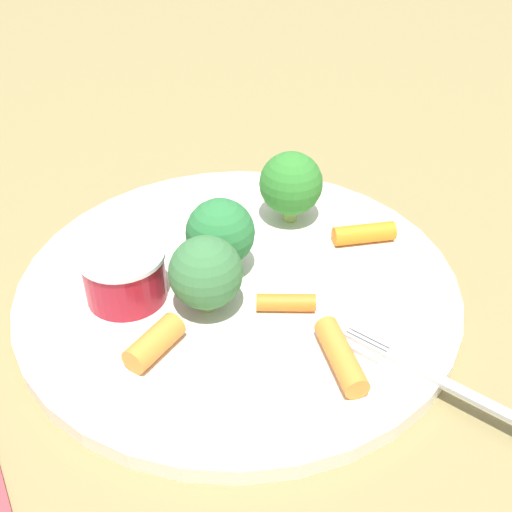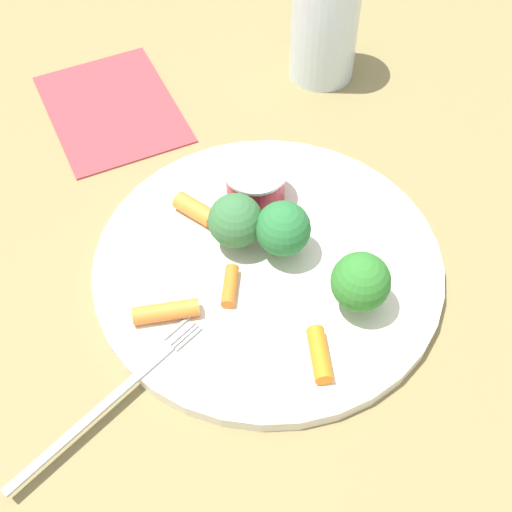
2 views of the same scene
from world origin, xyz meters
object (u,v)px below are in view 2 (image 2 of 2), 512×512
(carrot_stick_1, at_px, (319,355))
(carrot_stick_3, at_px, (166,312))
(plate, at_px, (268,267))
(sauce_cup, at_px, (255,184))
(drinking_glass, at_px, (325,22))
(broccoli_floret_1, at_px, (236,221))
(napkin, at_px, (112,108))
(fork, at_px, (111,399))
(carrot_stick_0, at_px, (195,209))
(carrot_stick_2, at_px, (228,284))
(broccoli_floret_0, at_px, (283,229))
(broccoli_floret_2, at_px, (361,282))

(carrot_stick_1, bearing_deg, carrot_stick_3, -150.31)
(plate, relative_size, carrot_stick_3, 5.62)
(sauce_cup, bearing_deg, carrot_stick_3, -71.31)
(carrot_stick_1, xyz_separation_m, drinking_glass, (-0.25, 0.26, 0.04))
(sauce_cup, bearing_deg, broccoli_floret_1, -59.83)
(sauce_cup, xyz_separation_m, napkin, (-0.20, -0.02, -0.03))
(napkin, bearing_deg, sauce_cup, 5.55)
(fork, xyz_separation_m, napkin, (-0.27, 0.20, -0.01))
(carrot_stick_0, bearing_deg, carrot_stick_2, -21.21)
(broccoli_floret_0, distance_m, carrot_stick_3, 0.12)
(carrot_stick_1, bearing_deg, broccoli_floret_0, 151.82)
(sauce_cup, relative_size, broccoli_floret_2, 0.99)
(broccoli_floret_1, distance_m, napkin, 0.23)
(sauce_cup, height_order, fork, sauce_cup)
(sauce_cup, bearing_deg, fork, -70.16)
(broccoli_floret_0, distance_m, fork, 0.19)
(broccoli_floret_0, height_order, carrot_stick_2, broccoli_floret_0)
(carrot_stick_3, height_order, fork, carrot_stick_3)
(carrot_stick_0, relative_size, carrot_stick_1, 0.86)
(broccoli_floret_2, relative_size, carrot_stick_1, 1.23)
(plate, height_order, broccoli_floret_2, broccoli_floret_2)
(napkin, bearing_deg, carrot_stick_2, -14.24)
(carrot_stick_1, xyz_separation_m, carrot_stick_3, (-0.11, -0.06, 0.00))
(broccoli_floret_0, height_order, drinking_glass, drinking_glass)
(plate, height_order, fork, fork)
(carrot_stick_2, height_order, napkin, carrot_stick_2)
(plate, bearing_deg, napkin, 175.06)
(broccoli_floret_0, relative_size, drinking_glass, 0.44)
(drinking_glass, distance_m, napkin, 0.23)
(sauce_cup, distance_m, broccoli_floret_0, 0.07)
(carrot_stick_1, distance_m, drinking_glass, 0.36)
(broccoli_floret_2, height_order, carrot_stick_1, broccoli_floret_2)
(carrot_stick_1, relative_size, carrot_stick_2, 1.20)
(sauce_cup, bearing_deg, carrot_stick_1, -26.03)
(fork, bearing_deg, carrot_stick_2, 98.12)
(fork, bearing_deg, broccoli_floret_2, 72.01)
(carrot_stick_0, distance_m, napkin, 0.18)
(broccoli_floret_1, height_order, drinking_glass, drinking_glass)
(carrot_stick_2, bearing_deg, carrot_stick_0, 158.79)
(plate, relative_size, broccoli_floret_1, 5.61)
(carrot_stick_0, height_order, carrot_stick_1, carrot_stick_0)
(carrot_stick_2, relative_size, fork, 0.20)
(carrot_stick_3, bearing_deg, broccoli_floret_2, 52.00)
(sauce_cup, height_order, napkin, sauce_cup)
(plate, height_order, carrot_stick_2, carrot_stick_2)
(carrot_stick_3, bearing_deg, broccoli_floret_0, 82.89)
(carrot_stick_3, relative_size, fork, 0.28)
(carrot_stick_2, distance_m, fork, 0.13)
(sauce_cup, relative_size, broccoli_floret_1, 1.04)
(drinking_glass, bearing_deg, carrot_stick_2, -59.86)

